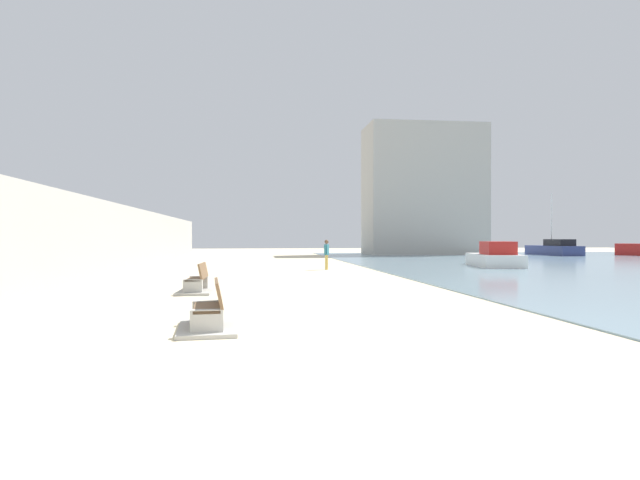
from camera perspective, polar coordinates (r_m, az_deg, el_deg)
ground_plane at (r=26.58m, az=-5.58°, el=-3.63°), size 120.00×120.00×0.00m
seawall at (r=27.36m, az=-21.49°, el=0.06°), size 0.80×64.00×3.44m
bench_near at (r=10.99m, az=-11.67°, el=-8.05°), size 1.25×2.18×0.98m
bench_far at (r=18.31m, az=-12.83°, el=-4.69°), size 1.18×2.14×0.98m
person_walking at (r=30.20m, az=0.69°, el=-1.30°), size 0.31×0.48×1.68m
boat_outer at (r=34.64m, az=17.95°, el=-1.73°), size 3.26×5.75×1.52m
boat_distant at (r=58.18m, az=23.45°, el=-0.86°), size 2.63×6.63×6.15m
harbor_building at (r=57.49m, az=10.84°, el=5.14°), size 12.00×6.00×13.32m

